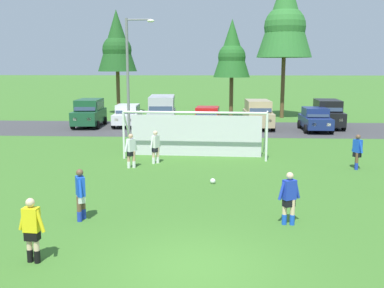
{
  "coord_description": "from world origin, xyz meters",
  "views": [
    {
      "loc": [
        0.49,
        -9.98,
        4.77
      ],
      "look_at": [
        -0.47,
        8.12,
        1.56
      ],
      "focal_mm": 41.36,
      "sensor_mm": 36.0,
      "label": 1
    }
  ],
  "objects_px": {
    "parked_car_slot_far_left": "(89,113)",
    "street_lamp": "(130,77)",
    "player_winger_right": "(357,152)",
    "player_trailing_back": "(156,147)",
    "player_defender_far": "(131,151)",
    "soccer_goal": "(195,133)",
    "player_striker_near": "(289,199)",
    "parked_car_slot_left": "(128,115)",
    "parked_car_slot_right": "(315,119)",
    "parked_car_slot_far_right": "(328,113)",
    "parked_car_slot_center": "(207,118)",
    "referee": "(32,230)",
    "player_winger_left": "(81,195)",
    "parked_car_slot_center_left": "(162,112)",
    "parked_car_slot_center_right": "(258,114)",
    "soccer_ball": "(213,181)"
  },
  "relations": [
    {
      "from": "soccer_ball",
      "to": "soccer_goal",
      "type": "xyz_separation_m",
      "value": [
        -0.96,
        5.39,
        1.18
      ]
    },
    {
      "from": "parked_car_slot_center",
      "to": "player_defender_far",
      "type": "bearing_deg",
      "value": -104.64
    },
    {
      "from": "parked_car_slot_far_right",
      "to": "player_defender_far",
      "type": "bearing_deg",
      "value": -131.05
    },
    {
      "from": "referee",
      "to": "street_lamp",
      "type": "bearing_deg",
      "value": 93.66
    },
    {
      "from": "parked_car_slot_far_right",
      "to": "soccer_goal",
      "type": "bearing_deg",
      "value": -129.59
    },
    {
      "from": "parked_car_slot_left",
      "to": "parked_car_slot_center_right",
      "type": "height_order",
      "value": "parked_car_slot_center_right"
    },
    {
      "from": "player_defender_far",
      "to": "player_winger_right",
      "type": "height_order",
      "value": "same"
    },
    {
      "from": "parked_car_slot_center_right",
      "to": "player_winger_left",
      "type": "bearing_deg",
      "value": -109.43
    },
    {
      "from": "player_striker_near",
      "to": "parked_car_slot_center",
      "type": "height_order",
      "value": "parked_car_slot_center"
    },
    {
      "from": "player_striker_near",
      "to": "parked_car_slot_left",
      "type": "distance_m",
      "value": 23.69
    },
    {
      "from": "player_trailing_back",
      "to": "parked_car_slot_left",
      "type": "height_order",
      "value": "parked_car_slot_left"
    },
    {
      "from": "player_winger_right",
      "to": "player_winger_left",
      "type": "bearing_deg",
      "value": -145.09
    },
    {
      "from": "soccer_goal",
      "to": "player_winger_left",
      "type": "height_order",
      "value": "soccer_goal"
    },
    {
      "from": "player_defender_far",
      "to": "parked_car_slot_center_left",
      "type": "height_order",
      "value": "parked_car_slot_center_left"
    },
    {
      "from": "parked_car_slot_center",
      "to": "parked_car_slot_right",
      "type": "xyz_separation_m",
      "value": [
        7.98,
        -0.16,
        0.0
      ]
    },
    {
      "from": "referee",
      "to": "player_winger_right",
      "type": "height_order",
      "value": "same"
    },
    {
      "from": "parked_car_slot_center_left",
      "to": "street_lamp",
      "type": "xyz_separation_m",
      "value": [
        -1.63,
        -3.85,
        2.71
      ]
    },
    {
      "from": "parked_car_slot_far_left",
      "to": "street_lamp",
      "type": "xyz_separation_m",
      "value": [
        4.31,
        -4.96,
        2.94
      ]
    },
    {
      "from": "parked_car_slot_far_left",
      "to": "street_lamp",
      "type": "relative_size",
      "value": 0.6
    },
    {
      "from": "parked_car_slot_center",
      "to": "parked_car_slot_left",
      "type": "bearing_deg",
      "value": 164.88
    },
    {
      "from": "soccer_goal",
      "to": "player_trailing_back",
      "type": "relative_size",
      "value": 4.57
    },
    {
      "from": "parked_car_slot_left",
      "to": "street_lamp",
      "type": "distance_m",
      "value": 6.36
    },
    {
      "from": "soccer_goal",
      "to": "player_trailing_back",
      "type": "xyz_separation_m",
      "value": [
        -1.89,
        -1.72,
        -0.47
      ]
    },
    {
      "from": "player_defender_far",
      "to": "parked_car_slot_far_left",
      "type": "relative_size",
      "value": 0.35
    },
    {
      "from": "player_winger_right",
      "to": "player_trailing_back",
      "type": "bearing_deg",
      "value": 175.73
    },
    {
      "from": "parked_car_slot_left",
      "to": "parked_car_slot_right",
      "type": "xyz_separation_m",
      "value": [
        14.38,
        -1.88,
        0.0
      ]
    },
    {
      "from": "referee",
      "to": "parked_car_slot_center",
      "type": "xyz_separation_m",
      "value": [
        3.83,
        23.07,
        0.05
      ]
    },
    {
      "from": "parked_car_slot_center_right",
      "to": "soccer_goal",
      "type": "bearing_deg",
      "value": -111.2
    },
    {
      "from": "soccer_ball",
      "to": "parked_car_slot_center_right",
      "type": "bearing_deg",
      "value": 78.52
    },
    {
      "from": "parked_car_slot_center",
      "to": "parked_car_slot_right",
      "type": "relative_size",
      "value": 1.02
    },
    {
      "from": "player_trailing_back",
      "to": "parked_car_slot_center_left",
      "type": "xyz_separation_m",
      "value": [
        -1.11,
        12.01,
        0.52
      ]
    },
    {
      "from": "soccer_ball",
      "to": "soccer_goal",
      "type": "height_order",
      "value": "soccer_goal"
    },
    {
      "from": "player_trailing_back",
      "to": "parked_car_slot_center",
      "type": "height_order",
      "value": "parked_car_slot_center"
    },
    {
      "from": "player_defender_far",
      "to": "soccer_goal",
      "type": "bearing_deg",
      "value": 43.38
    },
    {
      "from": "parked_car_slot_left",
      "to": "parked_car_slot_center_right",
      "type": "distance_m",
      "value": 10.3
    },
    {
      "from": "player_striker_near",
      "to": "parked_car_slot_left",
      "type": "relative_size",
      "value": 0.39
    },
    {
      "from": "parked_car_slot_left",
      "to": "parked_car_slot_center",
      "type": "distance_m",
      "value": 6.62
    },
    {
      "from": "parked_car_slot_far_left",
      "to": "parked_car_slot_right",
      "type": "distance_m",
      "value": 17.43
    },
    {
      "from": "parked_car_slot_right",
      "to": "street_lamp",
      "type": "relative_size",
      "value": 0.54
    },
    {
      "from": "player_defender_far",
      "to": "parked_car_slot_far_right",
      "type": "height_order",
      "value": "parked_car_slot_far_right"
    },
    {
      "from": "player_trailing_back",
      "to": "parked_car_slot_center",
      "type": "xyz_separation_m",
      "value": [
        2.33,
        11.79,
        0.05
      ]
    },
    {
      "from": "player_winger_left",
      "to": "parked_car_slot_far_left",
      "type": "relative_size",
      "value": 0.35
    },
    {
      "from": "referee",
      "to": "parked_car_slot_far_right",
      "type": "bearing_deg",
      "value": 62.05
    },
    {
      "from": "referee",
      "to": "parked_car_slot_far_right",
      "type": "height_order",
      "value": "parked_car_slot_far_right"
    },
    {
      "from": "parked_car_slot_far_right",
      "to": "street_lamp",
      "type": "xyz_separation_m",
      "value": [
        -14.41,
        -5.38,
        2.94
      ]
    },
    {
      "from": "parked_car_slot_far_left",
      "to": "referee",
      "type": "bearing_deg",
      "value": -77.17
    },
    {
      "from": "player_striker_near",
      "to": "parked_car_slot_right",
      "type": "bearing_deg",
      "value": 75.56
    },
    {
      "from": "parked_car_slot_left",
      "to": "player_trailing_back",
      "type": "bearing_deg",
      "value": -73.26
    },
    {
      "from": "parked_car_slot_far_left",
      "to": "parked_car_slot_center_left",
      "type": "distance_m",
      "value": 6.05
    },
    {
      "from": "player_defender_far",
      "to": "parked_car_slot_far_right",
      "type": "bearing_deg",
      "value": 48.95
    }
  ]
}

